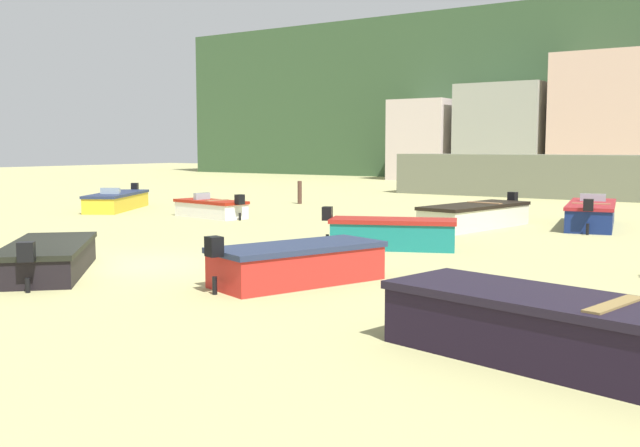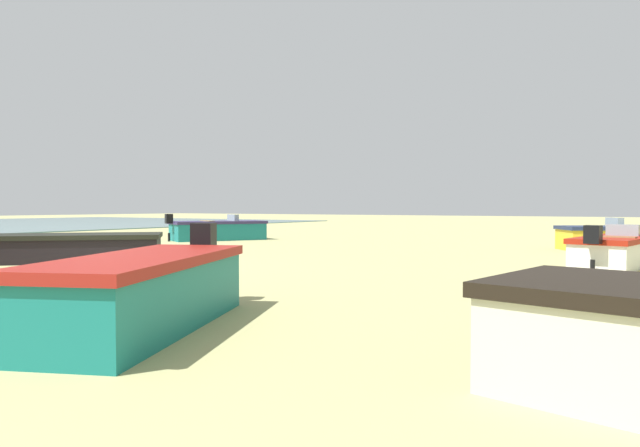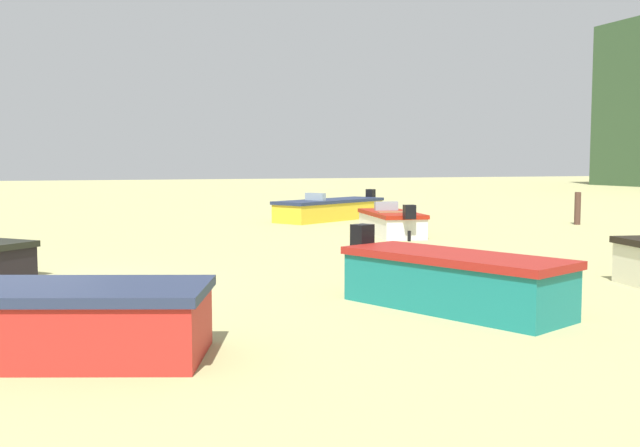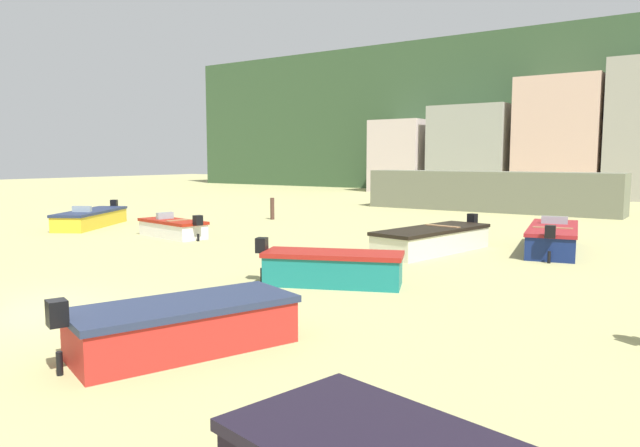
{
  "view_description": "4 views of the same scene",
  "coord_description": "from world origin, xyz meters",
  "px_view_note": "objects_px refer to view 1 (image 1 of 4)",
  "views": [
    {
      "loc": [
        14.0,
        -12.26,
        2.97
      ],
      "look_at": [
        1.76,
        5.92,
        0.64
      ],
      "focal_mm": 40.96,
      "sensor_mm": 36.0,
      "label": 1
    },
    {
      "loc": [
        8.56,
        11.56,
        1.44
      ],
      "look_at": [
        -2.87,
        4.4,
        1.04
      ],
      "focal_mm": 31.83,
      "sensor_mm": 36.0,
      "label": 2
    },
    {
      "loc": [
        13.74,
        0.64,
        2.27
      ],
      "look_at": [
        -2.45,
        6.48,
        0.81
      ],
      "focal_mm": 41.04,
      "sensor_mm": 36.0,
      "label": 3
    },
    {
      "loc": [
        12.47,
        -6.4,
        3.31
      ],
      "look_at": [
        1.85,
        8.88,
        1.25
      ],
      "focal_mm": 33.25,
      "sensor_mm": 36.0,
      "label": 4
    }
  ],
  "objects_px": {
    "boat_black_0": "(568,332)",
    "boat_navy_5": "(591,214)",
    "boat_cream_6": "(475,216)",
    "mooring_post_near_water": "(300,192)",
    "boat_yellow_1": "(117,201)",
    "boat_red_3": "(297,264)",
    "boat_white_7": "(211,208)",
    "boat_black_2": "(48,258)",
    "boat_teal_8": "(392,234)"
  },
  "relations": [
    {
      "from": "boat_black_2",
      "to": "boat_navy_5",
      "type": "relative_size",
      "value": 0.78
    },
    {
      "from": "boat_red_3",
      "to": "boat_teal_8",
      "type": "bearing_deg",
      "value": 117.56
    },
    {
      "from": "boat_black_0",
      "to": "boat_white_7",
      "type": "height_order",
      "value": "boat_black_0"
    },
    {
      "from": "boat_yellow_1",
      "to": "boat_teal_8",
      "type": "xyz_separation_m",
      "value": [
        16.91,
        -4.35,
        0.04
      ]
    },
    {
      "from": "boat_navy_5",
      "to": "boat_teal_8",
      "type": "relative_size",
      "value": 1.42
    },
    {
      "from": "boat_red_3",
      "to": "boat_cream_6",
      "type": "bearing_deg",
      "value": 113.88
    },
    {
      "from": "boat_black_0",
      "to": "boat_black_2",
      "type": "height_order",
      "value": "boat_black_0"
    },
    {
      "from": "boat_red_3",
      "to": "boat_cream_6",
      "type": "xyz_separation_m",
      "value": [
        -0.95,
        12.46,
        0.01
      ]
    },
    {
      "from": "boat_black_0",
      "to": "boat_yellow_1",
      "type": "bearing_deg",
      "value": 73.47
    },
    {
      "from": "boat_black_2",
      "to": "mooring_post_near_water",
      "type": "bearing_deg",
      "value": 65.28
    },
    {
      "from": "boat_yellow_1",
      "to": "boat_black_2",
      "type": "relative_size",
      "value": 1.22
    },
    {
      "from": "boat_black_2",
      "to": "boat_red_3",
      "type": "distance_m",
      "value": 5.98
    },
    {
      "from": "boat_white_7",
      "to": "mooring_post_near_water",
      "type": "height_order",
      "value": "mooring_post_near_water"
    },
    {
      "from": "boat_red_3",
      "to": "boat_black_0",
      "type": "bearing_deg",
      "value": -4.04
    },
    {
      "from": "boat_red_3",
      "to": "boat_white_7",
      "type": "xyz_separation_m",
      "value": [
        -11.6,
        9.96,
        -0.06
      ]
    },
    {
      "from": "mooring_post_near_water",
      "to": "boat_red_3",
      "type": "bearing_deg",
      "value": -54.61
    },
    {
      "from": "boat_black_2",
      "to": "boat_navy_5",
      "type": "distance_m",
      "value": 19.16
    },
    {
      "from": "boat_navy_5",
      "to": "boat_white_7",
      "type": "xyz_separation_m",
      "value": [
        -14.09,
        -5.17,
        -0.08
      ]
    },
    {
      "from": "boat_yellow_1",
      "to": "mooring_post_near_water",
      "type": "relative_size",
      "value": 4.46
    },
    {
      "from": "boat_yellow_1",
      "to": "boat_cream_6",
      "type": "xyz_separation_m",
      "value": [
        16.79,
        2.22,
        0.03
      ]
    },
    {
      "from": "boat_red_3",
      "to": "mooring_post_near_water",
      "type": "relative_size",
      "value": 3.54
    },
    {
      "from": "boat_black_0",
      "to": "boat_teal_8",
      "type": "distance_m",
      "value": 11.43
    },
    {
      "from": "boat_cream_6",
      "to": "boat_navy_5",
      "type": "bearing_deg",
      "value": -132.31
    },
    {
      "from": "boat_black_2",
      "to": "boat_red_3",
      "type": "xyz_separation_m",
      "value": [
        5.54,
        2.27,
        0.07
      ]
    },
    {
      "from": "boat_black_2",
      "to": "boat_cream_6",
      "type": "bearing_deg",
      "value": 28.39
    },
    {
      "from": "boat_teal_8",
      "to": "boat_black_0",
      "type": "bearing_deg",
      "value": 17.06
    },
    {
      "from": "boat_navy_5",
      "to": "boat_white_7",
      "type": "height_order",
      "value": "boat_navy_5"
    },
    {
      "from": "boat_navy_5",
      "to": "mooring_post_near_water",
      "type": "bearing_deg",
      "value": 158.45
    },
    {
      "from": "boat_yellow_1",
      "to": "boat_red_3",
      "type": "relative_size",
      "value": 1.26
    },
    {
      "from": "boat_navy_5",
      "to": "boat_black_0",
      "type": "bearing_deg",
      "value": -88.58
    },
    {
      "from": "boat_black_0",
      "to": "mooring_post_near_water",
      "type": "xyz_separation_m",
      "value": [
        -19.25,
        20.74,
        0.11
      ]
    },
    {
      "from": "boat_black_2",
      "to": "boat_navy_5",
      "type": "xyz_separation_m",
      "value": [
        8.03,
        17.4,
        0.09
      ]
    },
    {
      "from": "boat_teal_8",
      "to": "boat_white_7",
      "type": "bearing_deg",
      "value": -133.82
    },
    {
      "from": "boat_teal_8",
      "to": "boat_black_2",
      "type": "bearing_deg",
      "value": -53.1
    },
    {
      "from": "boat_black_0",
      "to": "mooring_post_near_water",
      "type": "height_order",
      "value": "boat_black_0"
    },
    {
      "from": "boat_black_0",
      "to": "boat_black_2",
      "type": "relative_size",
      "value": 1.29
    },
    {
      "from": "boat_red_3",
      "to": "boat_yellow_1",
      "type": "bearing_deg",
      "value": 169.53
    },
    {
      "from": "boat_red_3",
      "to": "boat_teal_8",
      "type": "relative_size",
      "value": 1.07
    },
    {
      "from": "boat_black_0",
      "to": "boat_navy_5",
      "type": "height_order",
      "value": "boat_black_0"
    },
    {
      "from": "boat_yellow_1",
      "to": "boat_black_2",
      "type": "xyz_separation_m",
      "value": [
        12.21,
        -12.51,
        -0.04
      ]
    },
    {
      "from": "boat_yellow_1",
      "to": "boat_black_0",
      "type": "bearing_deg",
      "value": 120.96
    },
    {
      "from": "mooring_post_near_water",
      "to": "boat_black_0",
      "type": "bearing_deg",
      "value": -47.14
    },
    {
      "from": "boat_black_2",
      "to": "boat_teal_8",
      "type": "relative_size",
      "value": 1.1
    },
    {
      "from": "boat_navy_5",
      "to": "boat_cream_6",
      "type": "height_order",
      "value": "boat_navy_5"
    },
    {
      "from": "boat_white_7",
      "to": "boat_teal_8",
      "type": "xyz_separation_m",
      "value": [
        10.77,
        -4.08,
        0.07
      ]
    },
    {
      "from": "boat_cream_6",
      "to": "mooring_post_near_water",
      "type": "bearing_deg",
      "value": -14.91
    },
    {
      "from": "boat_cream_6",
      "to": "mooring_post_near_water",
      "type": "relative_size",
      "value": 4.68
    },
    {
      "from": "boat_black_0",
      "to": "boat_navy_5",
      "type": "distance_m",
      "value": 18.43
    },
    {
      "from": "boat_white_7",
      "to": "mooring_post_near_water",
      "type": "bearing_deg",
      "value": 17.35
    },
    {
      "from": "boat_navy_5",
      "to": "mooring_post_near_water",
      "type": "relative_size",
      "value": 4.71
    }
  ]
}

